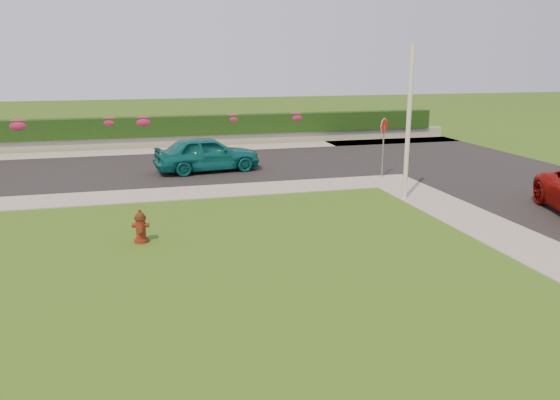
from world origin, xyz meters
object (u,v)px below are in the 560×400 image
object	(u,v)px
fire_hydrant	(141,227)
utility_pole	(408,124)
sedan_teal	(207,154)
stop_sign	(384,134)

from	to	relation	value
fire_hydrant	utility_pole	distance (m)	9.62
sedan_teal	stop_sign	xyz separation A→B (m)	(6.90, -3.05, 1.03)
sedan_teal	utility_pole	distance (m)	9.20
fire_hydrant	utility_pole	xyz separation A→B (m)	(9.05, 2.40, 2.23)
sedan_teal	stop_sign	distance (m)	7.61
utility_pole	stop_sign	distance (m)	3.77
fire_hydrant	utility_pole	world-z (taller)	utility_pole
stop_sign	fire_hydrant	bearing A→B (deg)	-167.68
fire_hydrant	utility_pole	bearing A→B (deg)	24.94
fire_hydrant	sedan_teal	bearing A→B (deg)	81.95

